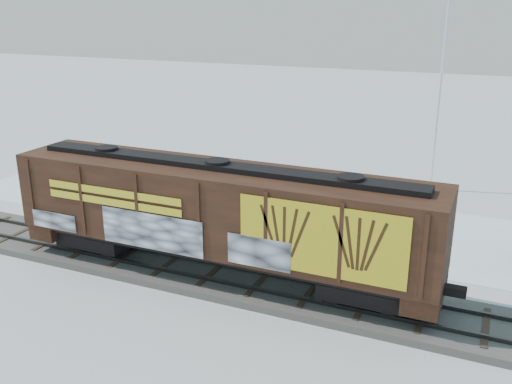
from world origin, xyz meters
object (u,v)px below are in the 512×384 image
at_px(flagpole, 440,106).
at_px(car_silver, 264,207).
at_px(car_white, 233,193).
at_px(hopper_railcar, 218,212).

distance_m(flagpole, car_silver, 11.75).
bearing_deg(flagpole, car_silver, -129.51).
bearing_deg(car_white, car_silver, -134.56).
bearing_deg(flagpole, car_white, -141.42).
relative_size(flagpole, car_silver, 3.31).
height_order(hopper_railcar, car_silver, hopper_railcar).
relative_size(hopper_railcar, flagpole, 1.29).
distance_m(car_silver, car_white, 2.51).
bearing_deg(hopper_railcar, car_silver, 97.84).
xyz_separation_m(hopper_railcar, car_silver, (-0.91, 6.59, -2.14)).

